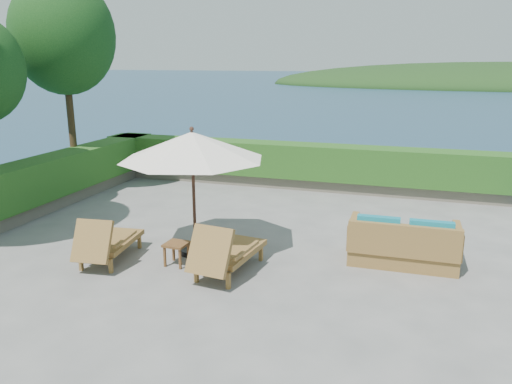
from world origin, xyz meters
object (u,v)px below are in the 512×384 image
(patio_umbrella, at_px, (192,147))
(side_table, at_px, (176,247))
(lounge_right, at_px, (226,252))
(wicker_loveseat, at_px, (403,245))
(lounge_left, at_px, (107,242))

(patio_umbrella, xyz_separation_m, side_table, (-0.07, -0.70, -1.79))
(side_table, bearing_deg, patio_umbrella, 84.29)
(lounge_right, distance_m, wicker_loveseat, 3.36)
(patio_umbrella, bearing_deg, lounge_right, -40.11)
(patio_umbrella, bearing_deg, lounge_left, -145.36)
(wicker_loveseat, bearing_deg, side_table, -162.59)
(lounge_left, xyz_separation_m, side_table, (1.33, 0.27, -0.05))
(lounge_right, xyz_separation_m, side_table, (-1.04, 0.12, -0.08))
(lounge_left, xyz_separation_m, wicker_loveseat, (5.40, 1.61, -0.03))
(patio_umbrella, distance_m, side_table, 1.92)
(side_table, bearing_deg, lounge_left, -168.60)
(patio_umbrella, distance_m, wicker_loveseat, 4.42)
(patio_umbrella, xyz_separation_m, wicker_loveseat, (4.00, 0.64, -1.77))
(lounge_left, xyz_separation_m, lounge_right, (2.37, 0.14, 0.03))
(lounge_right, bearing_deg, wicker_loveseat, 32.77)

